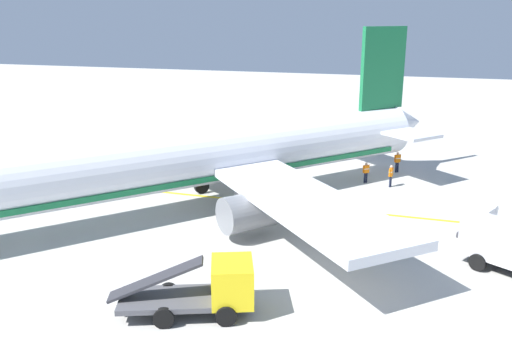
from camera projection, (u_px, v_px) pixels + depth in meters
The scene contains 8 objects.
airliner_foreground at pixel (205, 158), 36.68m from camera, with size 33.44×30.79×11.90m.
service_truck_baggage at pixel (210, 288), 23.73m from camera, with size 4.12×6.44×2.59m.
cargo_container_near at pixel (478, 221), 31.99m from camera, with size 2.34×2.34×2.10m.
crew_marshaller at pixel (366, 171), 42.48m from camera, with size 0.47×0.49×1.66m.
crew_loader_left at pixel (391, 174), 41.46m from camera, with size 0.61×0.34×1.72m.
crew_loader_right at pixel (361, 241), 29.23m from camera, with size 0.38×0.59×1.68m.
crew_supervisor at pixel (397, 160), 45.34m from camera, with size 0.45×0.53×1.75m.
apron_guide_line at pixel (277, 204), 37.97m from camera, with size 0.30×60.00×0.01m, color yellow.
Camera 1 is at (-3.40, 9.93, 12.67)m, focal length 38.05 mm.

